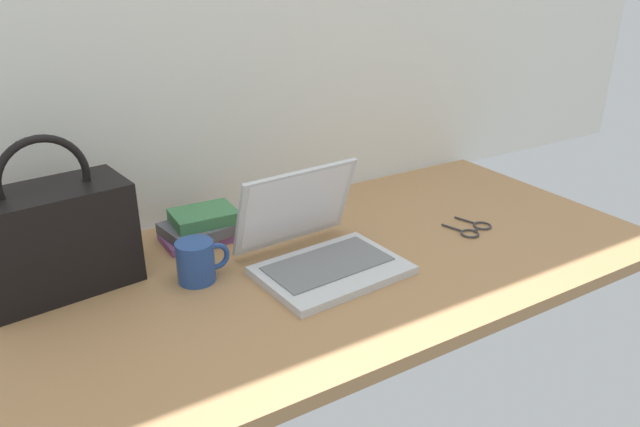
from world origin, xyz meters
The scene contains 7 objects.
desk centered at (0.00, 0.00, 0.01)m, with size 1.60×0.76×0.03m.
laptop centered at (-0.02, -0.01, 0.08)m, with size 0.32×0.31×0.21m.
coffee_mug centered at (-0.27, 0.07, 0.08)m, with size 0.12×0.08×0.09m.
remote_control_near centered at (0.07, 0.25, 0.04)m, with size 0.07×0.17×0.02m.
eyeglasses centered at (0.42, -0.06, 0.03)m, with size 0.12×0.13×0.01m.
handbag centered at (-0.53, 0.19, 0.15)m, with size 0.32×0.20×0.33m.
book_stack centered at (-0.18, 0.25, 0.06)m, with size 0.21×0.16×0.08m.
Camera 1 is at (-0.64, -1.03, 0.67)m, focal length 33.64 mm.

